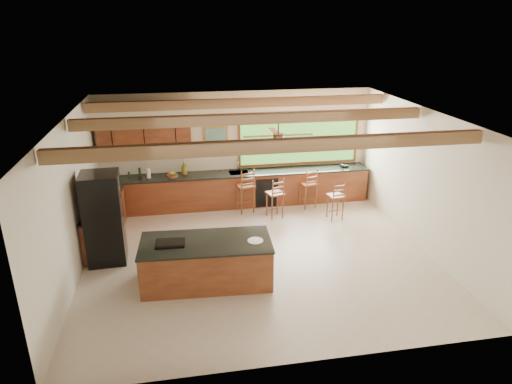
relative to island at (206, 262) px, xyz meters
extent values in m
plane|color=beige|center=(1.15, 0.78, -0.43)|extent=(7.20, 7.20, 0.00)
cube|color=beige|center=(1.15, 4.03, 1.07)|extent=(7.20, 0.04, 3.00)
cube|color=beige|center=(1.15, -2.47, 1.07)|extent=(7.20, 0.04, 3.00)
cube|color=beige|center=(-2.45, 0.78, 1.07)|extent=(0.04, 6.50, 3.00)
cube|color=beige|center=(4.75, 0.78, 1.07)|extent=(0.04, 6.50, 3.00)
cube|color=tan|center=(1.15, 0.78, 2.57)|extent=(7.20, 6.50, 0.04)
cube|color=#937449|center=(1.15, -0.82, 2.43)|extent=(7.10, 0.15, 0.22)
cube|color=#937449|center=(1.15, 1.28, 2.43)|extent=(7.10, 0.15, 0.22)
cube|color=#937449|center=(1.15, 3.08, 2.43)|extent=(7.10, 0.15, 0.22)
cube|color=brown|center=(-1.20, 3.84, 1.47)|extent=(2.30, 0.35, 0.70)
cube|color=white|center=(-1.20, 3.77, 2.07)|extent=(2.60, 0.50, 0.48)
cylinder|color=#FFEABF|center=(-1.90, 3.77, 1.84)|extent=(0.10, 0.10, 0.01)
cylinder|color=#FFEABF|center=(-0.50, 3.77, 1.84)|extent=(0.10, 0.10, 0.01)
cube|color=#5AA33A|center=(2.85, 4.00, 1.24)|extent=(3.20, 0.04, 1.30)
cube|color=#AD8934|center=(0.60, 4.00, 1.42)|extent=(0.64, 0.03, 0.54)
cube|color=#437962|center=(0.60, 3.98, 1.42)|extent=(0.54, 0.01, 0.44)
cube|color=brown|center=(1.15, 3.69, 0.01)|extent=(7.00, 0.65, 0.88)
cube|color=black|center=(1.15, 3.69, 0.47)|extent=(7.04, 0.69, 0.04)
cube|color=brown|center=(-2.11, 2.13, 0.01)|extent=(0.65, 2.35, 0.88)
cube|color=black|center=(-2.11, 2.13, 0.47)|extent=(0.69, 2.39, 0.04)
cube|color=black|center=(1.85, 3.36, -0.01)|extent=(0.60, 0.02, 0.78)
cube|color=silver|center=(1.15, 3.69, 0.48)|extent=(0.50, 0.38, 0.03)
cylinder|color=silver|center=(1.15, 3.89, 0.64)|extent=(0.03, 0.03, 0.30)
cylinder|color=silver|center=(1.15, 3.79, 0.77)|extent=(0.03, 0.20, 0.03)
cylinder|color=white|center=(-1.17, 3.64, 0.62)|extent=(0.11, 0.11, 0.26)
cylinder|color=#193917|center=(-1.66, 3.68, 0.59)|extent=(0.05, 0.05, 0.19)
cylinder|color=#193917|center=(-1.40, 3.86, 0.60)|extent=(0.06, 0.06, 0.22)
cube|color=black|center=(4.05, 3.64, 0.54)|extent=(0.21, 0.18, 0.09)
cube|color=brown|center=(0.00, 0.00, -0.02)|extent=(2.46, 1.24, 0.81)
cube|color=black|center=(0.00, 0.00, 0.41)|extent=(2.50, 1.28, 0.04)
cube|color=black|center=(-0.65, 0.03, 0.43)|extent=(0.56, 0.45, 0.02)
cylinder|color=white|center=(0.92, -0.13, 0.43)|extent=(0.30, 0.30, 0.01)
cube|color=black|center=(-1.96, 1.18, 0.53)|extent=(0.77, 0.75, 1.91)
cube|color=silver|center=(-1.59, 1.18, 0.53)|extent=(0.02, 0.05, 1.76)
cube|color=brown|center=(1.25, 3.23, 0.29)|extent=(0.51, 0.51, 0.04)
cylinder|color=brown|center=(1.08, 3.06, -0.08)|extent=(0.04, 0.04, 0.69)
cylinder|color=brown|center=(1.42, 3.06, -0.08)|extent=(0.04, 0.04, 0.69)
cylinder|color=brown|center=(1.08, 3.40, -0.08)|extent=(0.04, 0.04, 0.69)
cylinder|color=brown|center=(1.42, 3.40, -0.08)|extent=(0.04, 0.04, 0.69)
cube|color=brown|center=(1.92, 2.73, 0.22)|extent=(0.47, 0.47, 0.04)
cylinder|color=brown|center=(1.77, 2.58, -0.12)|extent=(0.04, 0.04, 0.62)
cylinder|color=brown|center=(2.07, 2.58, -0.12)|extent=(0.04, 0.04, 0.62)
cylinder|color=brown|center=(1.77, 2.89, -0.12)|extent=(0.04, 0.04, 0.62)
cylinder|color=brown|center=(2.07, 2.89, -0.12)|extent=(0.04, 0.04, 0.62)
cube|color=brown|center=(2.93, 3.23, 0.24)|extent=(0.48, 0.48, 0.04)
cylinder|color=brown|center=(2.77, 3.08, -0.10)|extent=(0.04, 0.04, 0.65)
cylinder|color=brown|center=(3.08, 3.08, -0.10)|extent=(0.04, 0.04, 0.65)
cylinder|color=brown|center=(2.77, 3.39, -0.10)|extent=(0.04, 0.04, 0.65)
cylinder|color=brown|center=(3.08, 3.39, -0.10)|extent=(0.04, 0.04, 0.65)
cube|color=brown|center=(3.39, 2.38, 0.18)|extent=(0.41, 0.41, 0.04)
cylinder|color=brown|center=(3.25, 2.24, -0.13)|extent=(0.03, 0.03, 0.59)
cylinder|color=brown|center=(3.54, 2.24, -0.13)|extent=(0.03, 0.03, 0.59)
cylinder|color=brown|center=(3.25, 2.53, -0.13)|extent=(0.03, 0.03, 0.59)
cylinder|color=brown|center=(3.54, 2.53, -0.13)|extent=(0.03, 0.03, 0.59)
camera|label=1|loc=(-0.40, -7.64, 4.33)|focal=32.00mm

